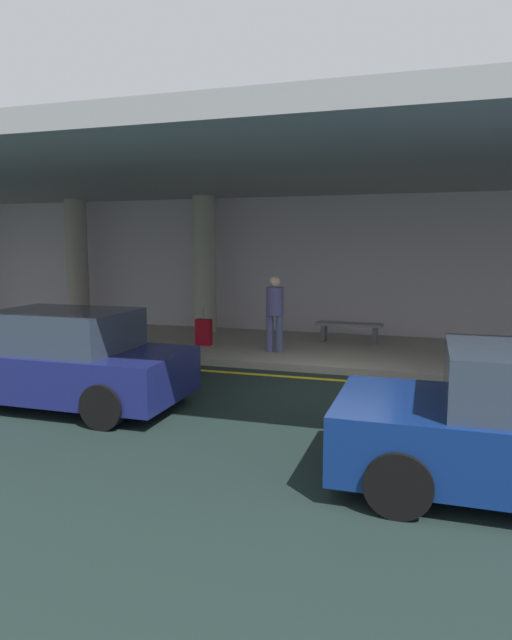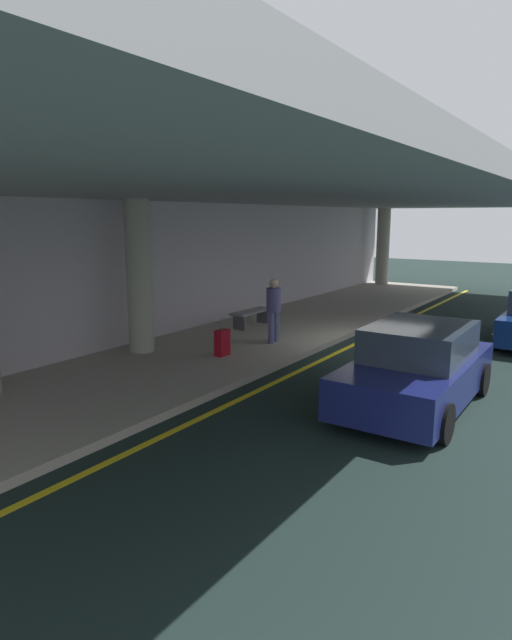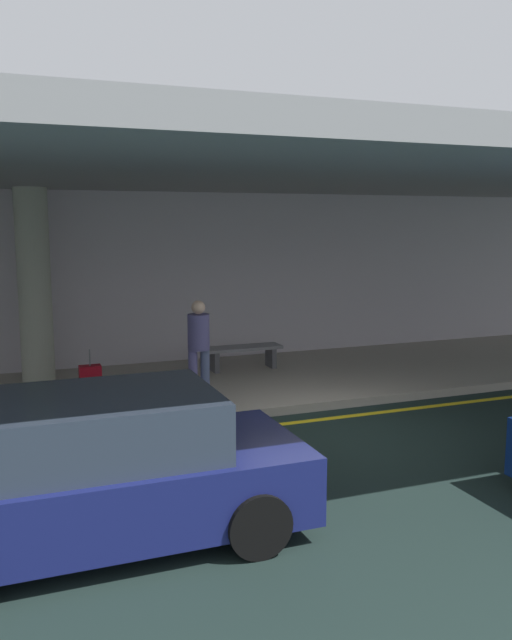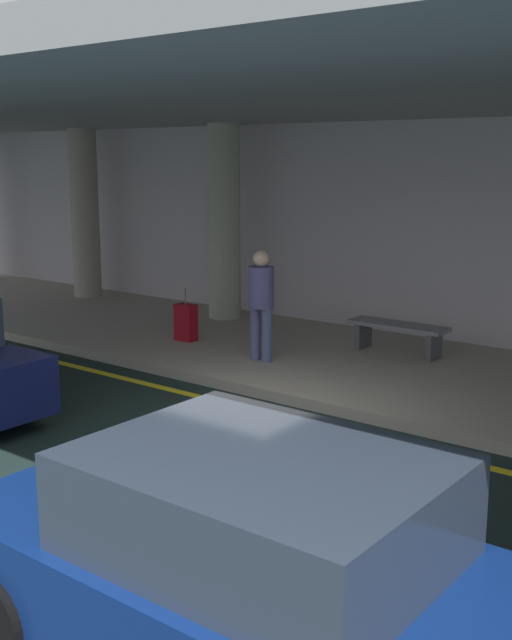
# 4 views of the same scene
# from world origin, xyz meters

# --- Properties ---
(ground_plane) EXTENTS (60.00, 60.00, 0.00)m
(ground_plane) POSITION_xyz_m (0.00, 0.00, 0.00)
(ground_plane) COLOR black
(sidewalk) EXTENTS (26.00, 4.20, 0.15)m
(sidewalk) POSITION_xyz_m (0.00, 3.10, 0.07)
(sidewalk) COLOR #A59C8F
(sidewalk) RESTS_ON ground
(lane_stripe_yellow) EXTENTS (26.00, 0.14, 0.01)m
(lane_stripe_yellow) POSITION_xyz_m (0.00, 0.57, 0.00)
(lane_stripe_yellow) COLOR yellow
(lane_stripe_yellow) RESTS_ON ground
(support_column_center) EXTENTS (0.61, 0.61, 3.65)m
(support_column_center) POSITION_xyz_m (-4.00, 4.38, 1.97)
(support_column_center) COLOR #A1A390
(support_column_center) RESTS_ON sidewalk
(ceiling_overhang) EXTENTS (28.00, 13.20, 0.30)m
(ceiling_overhang) POSITION_xyz_m (0.00, 2.60, 3.95)
(ceiling_overhang) COLOR gray
(ceiling_overhang) RESTS_ON support_column_far_left
(terminal_back_wall) EXTENTS (26.00, 0.30, 3.80)m
(terminal_back_wall) POSITION_xyz_m (0.00, 5.35, 1.90)
(terminal_back_wall) COLOR #BCB3BB
(terminal_back_wall) RESTS_ON ground
(car_navy_no2) EXTENTS (4.10, 1.92, 1.50)m
(car_navy_no2) POSITION_xyz_m (-3.71, -2.29, 0.71)
(car_navy_no2) COLOR navy
(car_navy_no2) RESTS_ON ground
(traveler_with_luggage) EXTENTS (0.38, 0.38, 1.68)m
(traveler_with_luggage) POSITION_xyz_m (-1.43, 2.19, 1.11)
(traveler_with_luggage) COLOR #585490
(traveler_with_luggage) RESTS_ON sidewalk
(suitcase_upright_primary) EXTENTS (0.36, 0.22, 0.90)m
(suitcase_upright_primary) POSITION_xyz_m (-3.25, 2.48, 0.46)
(suitcase_upright_primary) COLOR #A00C19
(suitcase_upright_primary) RESTS_ON sidewalk
(bench_metal) EXTENTS (1.60, 0.50, 0.48)m
(bench_metal) POSITION_xyz_m (-0.01, 3.86, 0.50)
(bench_metal) COLOR slate
(bench_metal) RESTS_ON sidewalk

